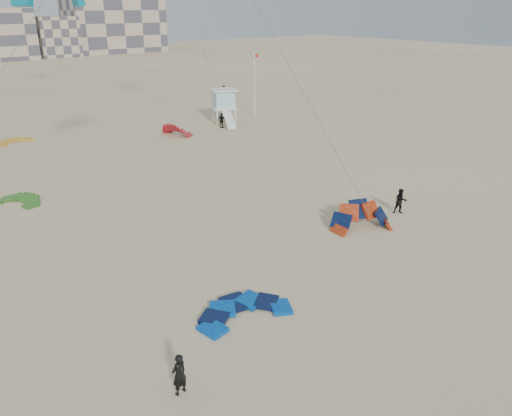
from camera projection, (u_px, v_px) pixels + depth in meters
ground at (256, 352)px, 19.77m from camera, size 320.00×320.00×0.00m
kite_ground_blue at (243, 315)px, 22.19m from camera, size 4.46×4.63×0.72m
kite_ground_orange at (361, 229)px, 30.70m from camera, size 5.15×5.08×3.94m
kite_ground_green at (19, 203)px, 34.70m from camera, size 4.57×4.50×1.15m
kite_ground_red_far at (177, 135)px, 52.64m from camera, size 4.59×4.55×3.66m
kite_ground_yellow at (14, 143)px, 49.81m from camera, size 4.10×4.23×0.59m
kitesurfer_main at (179, 374)px, 17.41m from camera, size 0.67×0.50×1.65m
kitesurfer_b at (401, 201)px, 32.62m from camera, size 1.04×1.00×1.70m
kitesurfer_d at (222, 120)px, 55.42m from camera, size 0.79×1.06×1.66m
kitesurfer_f at (224, 91)px, 73.79m from camera, size 0.97×1.70×1.74m
lifeguard_tower_near at (224, 106)px, 57.23m from camera, size 3.57×5.80×3.91m
flagpole at (255, 83)px, 59.84m from camera, size 0.62×0.10×7.67m
condo_east at (114, 23)px, 141.91m from camera, size 26.00×14.00×16.00m
condo_fill_right at (56, 37)px, 129.99m from camera, size 10.00×10.00×10.00m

